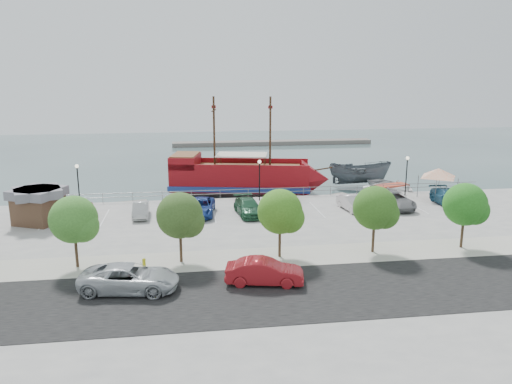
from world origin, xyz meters
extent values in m
plane|color=#31484A|center=(0.00, 0.00, -1.00)|extent=(160.00, 160.00, 0.00)
cube|color=gray|center=(0.00, -21.00, -0.60)|extent=(100.00, 58.00, 1.20)
cube|color=black|center=(0.00, -16.00, 0.01)|extent=(100.00, 8.00, 0.04)
cube|color=#A8A291|center=(0.00, -10.00, 0.01)|extent=(100.00, 4.00, 0.05)
cylinder|color=slate|center=(0.00, 7.80, 0.95)|extent=(50.00, 0.06, 0.06)
cylinder|color=slate|center=(0.00, 7.80, 0.55)|extent=(50.00, 0.06, 0.06)
cube|color=#6B625A|center=(10.00, 55.00, -0.60)|extent=(40.00, 3.00, 0.80)
cube|color=maroon|center=(-1.18, 13.90, 0.90)|extent=(16.66, 8.13, 2.60)
cube|color=navy|center=(-1.18, 13.90, 0.05)|extent=(17.01, 8.49, 0.60)
cone|color=maroon|center=(7.42, 12.12, 0.90)|extent=(4.10, 5.34, 4.79)
cube|color=maroon|center=(-7.53, 15.22, 2.89)|extent=(3.95, 5.50, 1.40)
cube|color=brown|center=(-7.53, 15.22, 3.64)|extent=(3.67, 5.06, 0.12)
cube|color=brown|center=(-0.69, 13.80, 2.24)|extent=(13.60, 6.94, 0.15)
cube|color=maroon|center=(-0.69, 16.25, 2.54)|extent=(15.68, 3.44, 0.70)
cube|color=maroon|center=(-1.67, 11.56, 2.54)|extent=(15.68, 3.44, 0.70)
cylinder|color=#382111|center=(2.24, 13.19, 6.29)|extent=(0.28, 0.28, 8.19)
cylinder|color=#382111|center=(-4.11, 14.51, 6.29)|extent=(0.28, 0.28, 8.19)
cylinder|color=#382111|center=(2.24, 13.19, 8.78)|extent=(0.75, 2.96, 0.14)
cylinder|color=#382111|center=(-4.11, 14.51, 8.78)|extent=(0.75, 2.96, 0.14)
cube|color=beige|center=(-0.98, 13.86, 3.69)|extent=(6.44, 4.89, 0.12)
cylinder|color=#382111|center=(8.11, 11.98, 2.10)|extent=(2.47, 0.66, 0.59)
imported|color=#4C5359|center=(14.02, 15.47, 0.48)|extent=(8.08, 4.28, 2.97)
imported|color=white|center=(16.39, 10.96, -0.28)|extent=(6.80, 8.10, 1.44)
cube|color=slate|center=(-15.22, 9.20, -0.79)|extent=(7.64, 3.90, 0.42)
cube|color=gray|center=(7.88, 9.20, -0.81)|extent=(6.80, 4.42, 0.38)
cube|color=slate|center=(16.75, 9.20, -0.78)|extent=(8.09, 4.42, 0.44)
cube|color=#503726|center=(-20.44, 1.39, 1.22)|extent=(4.40, 4.40, 2.44)
cube|color=slate|center=(-20.44, 1.39, 2.72)|extent=(4.99, 4.99, 0.78)
cylinder|color=slate|center=(17.00, 5.70, 1.18)|extent=(0.09, 0.09, 2.36)
cylinder|color=slate|center=(19.72, 6.30, 1.18)|extent=(0.09, 0.09, 2.36)
cylinder|color=slate|center=(17.60, 2.98, 1.18)|extent=(0.09, 0.09, 2.36)
cylinder|color=slate|center=(20.33, 3.58, 1.18)|extent=(0.09, 0.09, 2.36)
pyramid|color=white|center=(18.66, 4.64, 3.27)|extent=(5.37, 5.37, 0.96)
imported|color=#ADB3B7|center=(-11.06, -14.37, 0.83)|extent=(6.29, 3.61, 1.65)
imported|color=maroon|center=(-2.81, -14.50, 0.80)|extent=(5.11, 2.61, 1.61)
cylinder|color=gold|center=(-10.49, -10.80, 0.29)|extent=(0.23, 0.23, 0.57)
sphere|color=gold|center=(-10.49, -10.80, 0.59)|extent=(0.25, 0.25, 0.25)
cylinder|color=black|center=(-18.00, 6.50, 2.00)|extent=(0.12, 0.12, 4.00)
sphere|color=#FFF2CC|center=(-18.00, 6.50, 4.10)|extent=(0.36, 0.36, 0.36)
cylinder|color=black|center=(0.00, 6.50, 2.00)|extent=(0.12, 0.12, 4.00)
sphere|color=#FFF2CC|center=(0.00, 6.50, 4.10)|extent=(0.36, 0.36, 0.36)
cylinder|color=black|center=(16.00, 6.50, 2.00)|extent=(0.12, 0.12, 4.00)
sphere|color=#FFF2CC|center=(16.00, 6.50, 4.10)|extent=(0.36, 0.36, 0.36)
cylinder|color=#473321|center=(-15.00, -10.00, 1.10)|extent=(0.20, 0.20, 2.20)
sphere|color=#366C26|center=(-15.00, -10.00, 3.40)|extent=(3.20, 3.20, 3.20)
sphere|color=#366C26|center=(-14.40, -10.30, 3.00)|extent=(2.20, 2.20, 2.20)
cylinder|color=#473321|center=(-8.00, -10.00, 1.10)|extent=(0.20, 0.20, 2.20)
sphere|color=#2E491C|center=(-8.00, -10.00, 3.40)|extent=(3.20, 3.20, 3.20)
sphere|color=#2E491C|center=(-7.40, -10.30, 3.00)|extent=(2.20, 2.20, 2.20)
cylinder|color=#473321|center=(-1.00, -10.00, 1.10)|extent=(0.20, 0.20, 2.20)
sphere|color=#376A1A|center=(-1.00, -10.00, 3.40)|extent=(3.20, 3.20, 3.20)
sphere|color=#376A1A|center=(-0.40, -10.30, 3.00)|extent=(2.20, 2.20, 2.20)
cylinder|color=#473321|center=(6.00, -10.00, 1.10)|extent=(0.20, 0.20, 2.20)
sphere|color=#2C571A|center=(6.00, -10.00, 3.40)|extent=(3.20, 3.20, 3.20)
sphere|color=#2C571A|center=(6.60, -10.30, 3.00)|extent=(2.20, 2.20, 2.20)
cylinder|color=#473321|center=(13.00, -10.00, 1.10)|extent=(0.20, 0.20, 2.20)
sphere|color=#23681B|center=(13.00, -10.00, 3.40)|extent=(3.20, 3.20, 3.20)
sphere|color=#23681B|center=(13.60, -10.30, 3.00)|extent=(2.20, 2.20, 2.20)
imported|color=#A61514|center=(-17.17, 1.98, 0.74)|extent=(2.24, 4.52, 1.48)
imported|color=#ACACAC|center=(-11.72, 2.00, 0.67)|extent=(1.56, 4.10, 1.33)
imported|color=navy|center=(-6.28, 1.94, 0.76)|extent=(3.20, 5.76, 1.53)
imported|color=#255939|center=(-1.82, 1.33, 0.75)|extent=(2.60, 5.32, 1.49)
imported|color=black|center=(1.94, 1.72, 0.75)|extent=(2.48, 4.66, 1.51)
imported|color=beige|center=(8.31, 1.46, 0.71)|extent=(2.08, 4.50, 1.43)
imported|color=slate|center=(12.76, 1.84, 0.78)|extent=(2.79, 5.70, 1.56)
imported|color=#215778|center=(18.52, 2.00, 0.78)|extent=(2.42, 5.47, 1.56)
camera|label=1|loc=(-7.45, -43.28, 12.83)|focal=35.00mm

